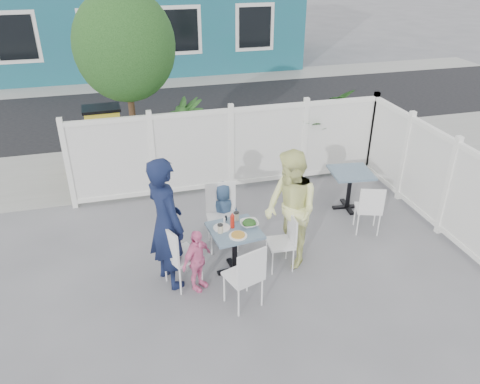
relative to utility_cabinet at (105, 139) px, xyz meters
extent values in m
plane|color=slate|center=(2.18, -4.00, -0.63)|extent=(80.00, 80.00, 0.00)
cube|color=gray|center=(2.18, -0.20, -0.62)|extent=(24.00, 2.60, 0.01)
cube|color=black|center=(2.18, 3.50, -0.63)|extent=(24.00, 5.00, 0.01)
cube|color=gray|center=(2.18, 6.60, -0.62)|extent=(24.00, 1.60, 0.01)
cube|color=black|center=(-0.82, 7.02, 0.97)|extent=(1.20, 0.04, 1.40)
cube|color=black|center=(3.18, 7.02, 0.97)|extent=(1.20, 0.04, 1.40)
cube|color=white|center=(2.28, -1.60, 0.19)|extent=(5.80, 0.04, 1.40)
cube|color=white|center=(2.28, -1.60, 0.93)|extent=(5.86, 0.08, 0.08)
cube|color=white|center=(2.28, -1.60, -0.57)|extent=(5.86, 0.08, 0.12)
cube|color=white|center=(5.18, -3.40, 0.19)|extent=(0.04, 3.60, 1.40)
cube|color=white|center=(5.18, -3.40, 0.93)|extent=(0.08, 3.66, 0.08)
cube|color=white|center=(5.18, -3.40, -0.57)|extent=(0.08, 3.66, 0.12)
cylinder|color=#382316|center=(0.58, -0.70, 0.57)|extent=(0.12, 0.12, 2.40)
ellipsoid|color=#183914|center=(0.58, -0.70, 1.97)|extent=(1.80, 1.62, 1.98)
cube|color=gold|center=(0.00, 0.00, 0.00)|extent=(0.70, 0.51, 1.26)
imported|color=#183914|center=(1.52, -0.90, 0.18)|extent=(1.20, 1.20, 1.61)
imported|color=#183914|center=(4.14, -1.00, 0.19)|extent=(1.92, 1.86, 1.64)
cube|color=#405B78|center=(1.70, -4.13, 0.06)|extent=(0.74, 0.74, 0.04)
cylinder|color=black|center=(1.70, -4.13, -0.29)|extent=(0.08, 0.08, 0.65)
cube|color=black|center=(1.70, -4.13, -0.61)|extent=(0.53, 0.13, 0.04)
cube|color=black|center=(1.70, -4.13, -0.61)|extent=(0.13, 0.53, 0.04)
cube|color=#405B78|center=(4.10, -2.88, 0.07)|extent=(0.75, 0.75, 0.04)
cylinder|color=black|center=(4.10, -2.88, -0.28)|extent=(0.08, 0.08, 0.66)
cube|color=black|center=(4.10, -2.88, -0.61)|extent=(0.54, 0.14, 0.04)
cube|color=black|center=(4.10, -2.88, -0.61)|extent=(0.14, 0.54, 0.04)
cube|color=white|center=(0.95, -4.21, -0.17)|extent=(0.56, 0.57, 0.04)
cube|color=white|center=(0.77, -4.29, 0.09)|extent=(0.21, 0.41, 0.46)
cylinder|color=white|center=(1.03, -3.97, -0.40)|extent=(0.02, 0.02, 0.46)
cylinder|color=white|center=(1.18, -4.31, -0.40)|extent=(0.02, 0.02, 0.46)
cylinder|color=white|center=(0.71, -4.12, -0.40)|extent=(0.02, 0.02, 0.46)
cylinder|color=white|center=(0.87, -4.45, -0.40)|extent=(0.02, 0.02, 0.46)
cube|color=white|center=(2.35, -4.20, -0.22)|extent=(0.38, 0.40, 0.04)
cube|color=white|center=(2.52, -4.21, 0.00)|extent=(0.05, 0.38, 0.41)
cylinder|color=white|center=(2.19, -4.36, -0.43)|extent=(0.02, 0.02, 0.41)
cylinder|color=white|center=(2.21, -4.03, -0.43)|extent=(0.02, 0.02, 0.41)
cylinder|color=white|center=(2.50, -4.37, -0.43)|extent=(0.02, 0.02, 0.41)
cylinder|color=white|center=(2.51, -4.05, -0.43)|extent=(0.02, 0.02, 0.41)
cube|color=white|center=(1.67, -3.49, -0.14)|extent=(0.50, 0.48, 0.04)
cube|color=white|center=(1.69, -3.28, 0.14)|extent=(0.46, 0.08, 0.49)
cylinder|color=white|center=(1.85, -3.69, -0.38)|extent=(0.03, 0.03, 0.49)
cylinder|color=white|center=(1.46, -3.65, -0.38)|extent=(0.03, 0.03, 0.49)
cylinder|color=white|center=(1.89, -3.32, -0.38)|extent=(0.03, 0.03, 0.49)
cylinder|color=white|center=(1.49, -3.28, -0.38)|extent=(0.03, 0.03, 0.49)
cube|color=white|center=(1.63, -4.83, -0.18)|extent=(0.53, 0.52, 0.04)
cube|color=white|center=(1.69, -5.02, 0.08)|extent=(0.41, 0.16, 0.45)
cylinder|color=white|center=(1.40, -4.73, -0.40)|extent=(0.02, 0.02, 0.45)
cylinder|color=white|center=(1.74, -4.61, -0.40)|extent=(0.02, 0.02, 0.45)
cylinder|color=white|center=(1.51, -5.05, -0.40)|extent=(0.02, 0.02, 0.45)
cylinder|color=white|center=(1.85, -4.94, -0.40)|extent=(0.02, 0.02, 0.45)
cube|color=white|center=(4.05, -3.65, -0.21)|extent=(0.49, 0.48, 0.04)
cube|color=white|center=(3.99, -3.81, 0.02)|extent=(0.38, 0.15, 0.42)
cylinder|color=white|center=(3.94, -3.44, -0.42)|extent=(0.02, 0.02, 0.42)
cylinder|color=white|center=(4.26, -3.55, -0.42)|extent=(0.02, 0.02, 0.42)
cylinder|color=white|center=(3.84, -3.74, -0.42)|extent=(0.02, 0.02, 0.42)
cylinder|color=white|center=(4.16, -3.85, -0.42)|extent=(0.02, 0.02, 0.42)
imported|color=#111A3A|center=(0.77, -4.11, 0.31)|extent=(0.68, 0.81, 1.88)
imported|color=#EEF752|center=(2.52, -4.10, 0.25)|extent=(0.80, 0.96, 1.75)
imported|color=navy|center=(1.74, -3.26, -0.14)|extent=(0.53, 0.40, 0.99)
imported|color=pink|center=(1.11, -4.37, -0.17)|extent=(0.56, 0.51, 0.92)
cylinder|color=white|center=(1.70, -4.31, 0.09)|extent=(0.25, 0.25, 0.02)
cylinder|color=white|center=(1.53, -4.06, 0.09)|extent=(0.24, 0.24, 0.02)
imported|color=white|center=(1.92, -4.09, 0.11)|extent=(0.26, 0.26, 0.06)
cylinder|color=beige|center=(1.49, -4.16, 0.14)|extent=(0.08, 0.08, 0.12)
cylinder|color=beige|center=(1.78, -3.90, 0.14)|extent=(0.08, 0.08, 0.12)
cylinder|color=#AF1B10|center=(1.68, -4.08, 0.17)|extent=(0.06, 0.06, 0.19)
cylinder|color=white|center=(1.60, -3.92, 0.11)|extent=(0.03, 0.03, 0.07)
cylinder|color=black|center=(1.64, -3.87, 0.11)|extent=(0.03, 0.03, 0.07)
camera|label=1|loc=(0.36, -9.42, 3.58)|focal=35.00mm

